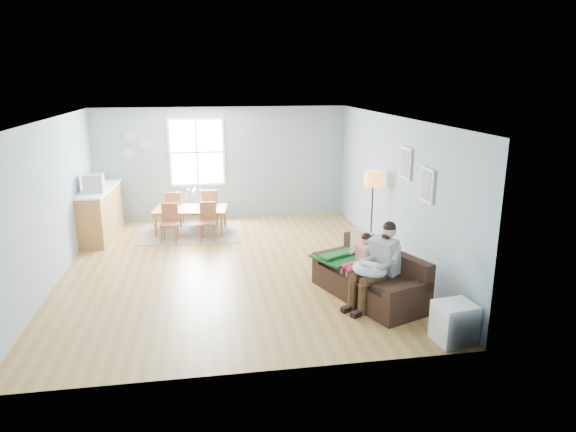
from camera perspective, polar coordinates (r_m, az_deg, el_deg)
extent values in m
cube|color=olive|center=(9.51, -6.13, -5.94)|extent=(8.40, 9.40, 0.08)
cube|color=silver|center=(8.88, -6.69, 12.67)|extent=(8.40, 9.40, 0.60)
cube|color=#819AA9|center=(13.68, -7.48, 6.56)|extent=(8.40, 0.08, 3.90)
cube|color=#819AA9|center=(4.69, -3.11, -10.43)|extent=(8.40, 0.08, 3.90)
cube|color=#819AA9|center=(10.19, 17.70, 3.01)|extent=(0.08, 9.40, 3.90)
cube|color=white|center=(12.46, -10.09, 7.00)|extent=(1.32, 0.06, 1.62)
cube|color=white|center=(12.43, -10.09, 6.98)|extent=(1.20, 0.02, 1.50)
cube|color=white|center=(12.42, -10.10, 6.98)|extent=(1.20, 0.03, 0.04)
cube|color=white|center=(12.42, -10.10, 6.98)|extent=(0.04, 0.03, 1.50)
cube|color=white|center=(8.28, 15.19, 3.34)|extent=(0.04, 0.44, 0.54)
cube|color=slate|center=(8.27, 15.03, 3.33)|extent=(0.01, 0.36, 0.46)
cube|color=white|center=(9.05, 12.95, 5.75)|extent=(0.04, 0.44, 0.54)
cube|color=slate|center=(9.05, 12.80, 5.75)|extent=(0.01, 0.36, 0.46)
cylinder|color=#879BA2|center=(12.52, -17.13, 8.46)|extent=(0.24, 0.02, 0.24)
cylinder|color=#879BA2|center=(12.50, -15.46, 7.64)|extent=(0.26, 0.02, 0.26)
cylinder|color=#879BA2|center=(12.57, -17.22, 6.63)|extent=(0.28, 0.02, 0.28)
cube|color=black|center=(8.23, 8.88, -7.72)|extent=(1.48, 2.12, 0.39)
cube|color=black|center=(8.29, 10.74, -4.72)|extent=(0.88, 1.89, 0.40)
cube|color=black|center=(7.53, 13.24, -7.98)|extent=(0.85, 0.47, 0.15)
cube|color=black|center=(8.79, 5.31, -4.22)|extent=(0.85, 0.47, 0.15)
cube|color=#155E29|center=(8.59, 6.12, -4.44)|extent=(1.12, 1.05, 0.04)
cube|color=#B5A98A|center=(8.58, 8.21, -3.08)|extent=(0.29, 0.47, 0.45)
cube|color=gray|center=(7.89, 10.76, -4.34)|extent=(0.49, 0.53, 0.58)
sphere|color=tan|center=(7.82, 11.18, -1.59)|extent=(0.21, 0.21, 0.21)
sphere|color=black|center=(7.80, 11.20, -1.29)|extent=(0.20, 0.20, 0.20)
cylinder|color=#322112|center=(7.68, 9.46, -6.98)|extent=(0.46, 0.34, 0.15)
cylinder|color=#322112|center=(7.82, 8.35, -6.53)|extent=(0.46, 0.34, 0.15)
cylinder|color=#322112|center=(7.65, 8.25, -9.17)|extent=(0.13, 0.13, 0.48)
cylinder|color=#322112|center=(7.78, 7.15, -8.68)|extent=(0.13, 0.13, 0.48)
cube|color=black|center=(7.68, 7.78, -10.69)|extent=(0.25, 0.19, 0.08)
cube|color=black|center=(7.82, 6.68, -10.17)|extent=(0.25, 0.19, 0.08)
torus|color=silver|center=(7.75, 9.08, -5.87)|extent=(0.67, 0.66, 0.21)
cylinder|color=white|center=(7.73, 9.10, -5.43)|extent=(0.26, 0.28, 0.12)
sphere|color=tan|center=(7.81, 8.21, -5.03)|extent=(0.10, 0.10, 0.10)
cube|color=silver|center=(8.23, 8.45, -4.25)|extent=(0.30, 0.32, 0.35)
sphere|color=tan|center=(8.18, 8.67, -2.60)|extent=(0.17, 0.17, 0.17)
sphere|color=black|center=(8.17, 8.68, -2.41)|extent=(0.16, 0.16, 0.16)
cylinder|color=#EC3965|center=(8.09, 7.47, -5.73)|extent=(0.30, 0.20, 0.09)
cylinder|color=#EC3965|center=(8.19, 6.86, -5.45)|extent=(0.30, 0.20, 0.09)
cylinder|color=#EC3965|center=(8.07, 6.68, -7.02)|extent=(0.07, 0.07, 0.29)
cylinder|color=#EC3965|center=(8.17, 6.08, -6.73)|extent=(0.07, 0.07, 0.29)
cylinder|color=black|center=(10.32, 9.10, -4.01)|extent=(0.29, 0.29, 0.03)
cylinder|color=black|center=(10.11, 9.27, -0.20)|extent=(0.03, 0.03, 1.45)
cylinder|color=orange|center=(9.93, 9.46, 4.13)|extent=(0.33, 0.33, 0.29)
cube|color=white|center=(7.18, 17.99, -11.21)|extent=(0.54, 0.49, 0.54)
cube|color=black|center=(7.07, 16.51, -11.53)|extent=(0.08, 0.37, 0.43)
cube|color=gray|center=(11.72, -10.66, -1.79)|extent=(2.32, 1.82, 0.01)
imported|color=#9A6032|center=(11.64, -10.72, -0.50)|extent=(1.70, 1.10, 0.56)
cube|color=brown|center=(11.05, -13.06, -0.89)|extent=(0.40, 0.40, 0.03)
cube|color=brown|center=(11.15, -13.00, 0.41)|extent=(0.35, 0.07, 0.40)
cylinder|color=brown|center=(10.99, -13.87, -2.08)|extent=(0.04, 0.04, 0.39)
cylinder|color=brown|center=(10.95, -12.36, -2.06)|extent=(0.04, 0.04, 0.39)
cylinder|color=brown|center=(11.27, -13.63, -1.64)|extent=(0.04, 0.04, 0.39)
cylinder|color=brown|center=(11.22, -12.15, -1.62)|extent=(0.04, 0.04, 0.39)
cube|color=brown|center=(10.98, -8.91, -0.75)|extent=(0.40, 0.40, 0.03)
cube|color=brown|center=(11.08, -8.88, 0.57)|extent=(0.35, 0.07, 0.40)
cylinder|color=brown|center=(10.91, -9.70, -1.97)|extent=(0.04, 0.04, 0.39)
cylinder|color=brown|center=(10.88, -8.15, -1.95)|extent=(0.04, 0.04, 0.39)
cylinder|color=brown|center=(11.19, -9.56, -1.52)|extent=(0.04, 0.04, 0.39)
cylinder|color=brown|center=(11.17, -8.04, -1.50)|extent=(0.04, 0.04, 0.39)
cube|color=brown|center=(12.25, -12.41, 0.80)|extent=(0.44, 0.44, 0.04)
cube|color=brown|center=(12.03, -12.64, 1.64)|extent=(0.36, 0.10, 0.41)
cylinder|color=brown|center=(12.41, -11.51, 0.07)|extent=(0.04, 0.04, 0.41)
cylinder|color=brown|center=(12.48, -12.89, 0.08)|extent=(0.04, 0.04, 0.41)
cylinder|color=brown|center=(12.12, -11.80, -0.30)|extent=(0.04, 0.04, 0.41)
cylinder|color=brown|center=(12.19, -13.21, -0.30)|extent=(0.04, 0.04, 0.41)
cube|color=brown|center=(12.18, -8.65, 0.97)|extent=(0.40, 0.40, 0.04)
cube|color=brown|center=(11.95, -8.69, 1.85)|extent=(0.37, 0.04, 0.43)
cylinder|color=brown|center=(12.39, -7.89, 0.24)|extent=(0.04, 0.04, 0.42)
cylinder|color=brown|center=(12.39, -9.35, 0.18)|extent=(0.04, 0.04, 0.42)
cylinder|color=brown|center=(12.08, -7.86, -0.14)|extent=(0.04, 0.04, 0.42)
cylinder|color=brown|center=(12.08, -9.36, -0.20)|extent=(0.04, 0.04, 0.42)
cube|color=#9A6032|center=(11.80, -20.11, 0.27)|extent=(0.64, 1.92, 1.05)
cube|color=white|center=(11.68, -20.35, 2.81)|extent=(0.69, 1.96, 0.04)
cube|color=#A9A9AE|center=(11.29, -20.79, 3.43)|extent=(0.41, 0.38, 0.37)
cube|color=black|center=(11.32, -21.71, 3.37)|extent=(0.03, 0.30, 0.26)
cylinder|color=#A9A9AE|center=(12.01, -10.44, 2.83)|extent=(0.10, 0.49, 0.04)
ellipsoid|color=beige|center=(12.12, -10.33, 0.58)|extent=(0.35, 0.35, 0.21)
cylinder|color=#A9A9AE|center=(12.06, -10.38, 1.70)|extent=(0.01, 0.01, 0.39)
cylinder|color=#A9A9AE|center=(11.89, -11.83, 0.56)|extent=(0.34, 0.28, 0.85)
cylinder|color=#A9A9AE|center=(11.80, -9.22, 0.58)|extent=(0.27, 0.35, 0.85)
cylinder|color=#A9A9AE|center=(12.41, -11.41, 1.19)|extent=(0.27, 0.35, 0.85)
cylinder|color=#A9A9AE|center=(12.33, -8.91, 1.22)|extent=(0.34, 0.28, 0.85)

